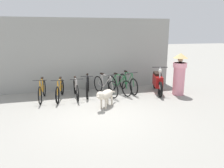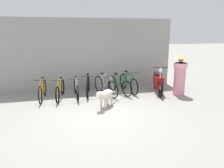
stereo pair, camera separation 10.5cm
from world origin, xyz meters
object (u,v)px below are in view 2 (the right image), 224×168
object	(u,v)px
bicycle_3	(88,86)
stray_dog	(105,95)
bicycle_0	(43,90)
person_in_robes	(180,73)
bicycle_1	(60,90)
bicycle_5	(119,85)
motorcycle	(158,82)
bicycle_4	(105,86)
bicycle_2	(76,89)
bicycle_6	(128,83)

from	to	relation	value
bicycle_3	stray_dog	bearing A→B (deg)	23.10
bicycle_0	person_in_robes	distance (m)	5.20
bicycle_0	stray_dog	size ratio (longest dim) A/B	1.65
bicycle_1	bicycle_5	xyz separation A→B (m)	(2.29, 0.13, 0.01)
motorcycle	bicycle_1	bearing A→B (deg)	-75.74
bicycle_0	motorcycle	xyz separation A→B (m)	(4.46, -0.20, 0.11)
bicycle_3	bicycle_4	distance (m)	0.69
bicycle_0	bicycle_4	world-z (taller)	bicycle_4
bicycle_1	person_in_robes	bearing A→B (deg)	93.01
bicycle_2	bicycle_5	bearing A→B (deg)	94.55
bicycle_5	motorcycle	xyz separation A→B (m)	(1.54, -0.29, 0.12)
bicycle_1	stray_dog	world-z (taller)	bicycle_1
bicycle_0	bicycle_1	bearing A→B (deg)	91.99
bicycle_3	bicycle_6	bearing A→B (deg)	100.51
bicycle_0	bicycle_1	size ratio (longest dim) A/B	0.98
bicycle_2	stray_dog	xyz separation A→B (m)	(0.82, -1.31, 0.09)
bicycle_3	bicycle_4	world-z (taller)	bicycle_4
bicycle_0	person_in_robes	bearing A→B (deg)	88.36
bicycle_2	bicycle_3	bearing A→B (deg)	119.64
bicycle_0	bicycle_3	bearing A→B (deg)	103.21
stray_dog	person_in_robes	world-z (taller)	person_in_robes
bicycle_5	motorcycle	bearing A→B (deg)	60.89
bicycle_1	person_in_robes	size ratio (longest dim) A/B	1.03
bicycle_2	bicycle_1	bearing A→B (deg)	-90.85
bicycle_0	bicycle_2	size ratio (longest dim) A/B	1.01
bicycle_5	stray_dog	distance (m)	1.70
bicycle_5	person_in_robes	xyz separation A→B (m)	(2.21, -0.75, 0.53)
bicycle_0	bicycle_6	bearing A→B (deg)	99.40
bicycle_2	bicycle_4	size ratio (longest dim) A/B	0.98
bicycle_1	bicycle_5	bearing A→B (deg)	104.11
bicycle_3	bicycle_6	world-z (taller)	bicycle_6
bicycle_0	stray_dog	xyz separation A→B (m)	(2.03, -1.36, 0.08)
bicycle_1	bicycle_4	distance (m)	1.73
bicycle_1	motorcycle	xyz separation A→B (m)	(3.84, -0.16, 0.13)
bicycle_3	bicycle_5	size ratio (longest dim) A/B	1.01
person_in_robes	bicycle_2	bearing A→B (deg)	18.39
bicycle_4	stray_dog	xyz separation A→B (m)	(-0.32, -1.40, 0.06)
motorcycle	stray_dog	size ratio (longest dim) A/B	1.83
stray_dog	bicycle_2	bearing A→B (deg)	-107.01
bicycle_0	bicycle_1	distance (m)	0.62
bicycle_0	bicycle_6	distance (m)	3.35
bicycle_0	bicycle_4	xyz separation A→B (m)	(2.35, 0.04, 0.01)
bicycle_5	bicycle_6	world-z (taller)	bicycle_6
bicycle_0	bicycle_5	world-z (taller)	bicycle_5
bicycle_5	bicycle_3	bearing A→B (deg)	-114.66
bicycle_6	person_in_robes	distance (m)	2.05
person_in_robes	bicycle_3	bearing A→B (deg)	12.90
bicycle_1	bicycle_6	bearing A→B (deg)	106.24
motorcycle	bicycle_2	bearing A→B (deg)	-76.02
bicycle_3	bicycle_6	size ratio (longest dim) A/B	0.96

